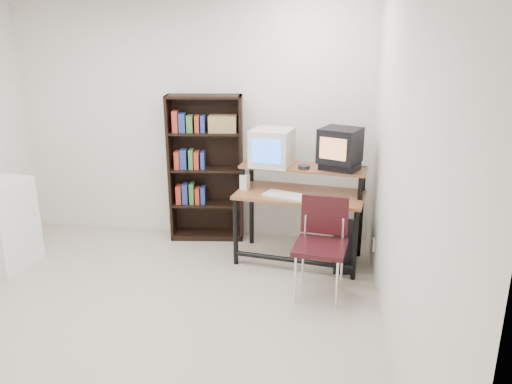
# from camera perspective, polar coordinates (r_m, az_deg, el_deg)

# --- Properties ---
(floor) EXTENTS (4.00, 4.00, 0.01)m
(floor) POSITION_cam_1_polar(r_m,az_deg,el_deg) (4.36, -13.24, -14.33)
(floor) COLOR beige
(floor) RESTS_ON ground
(back_wall) EXTENTS (4.00, 0.01, 2.60)m
(back_wall) POSITION_cam_1_polar(r_m,az_deg,el_deg) (5.70, -7.29, 7.80)
(back_wall) COLOR silver
(back_wall) RESTS_ON floor
(right_wall) EXTENTS (0.01, 4.00, 2.60)m
(right_wall) POSITION_cam_1_polar(r_m,az_deg,el_deg) (3.62, 16.34, 1.37)
(right_wall) COLOR silver
(right_wall) RESTS_ON floor
(computer_desk) EXTENTS (1.35, 0.83, 0.98)m
(computer_desk) POSITION_cam_1_polar(r_m,az_deg,el_deg) (5.06, 5.09, -0.46)
(computer_desk) COLOR brown
(computer_desk) RESTS_ON floor
(crt_monitor) EXTENTS (0.46, 0.47, 0.37)m
(crt_monitor) POSITION_cam_1_polar(r_m,az_deg,el_deg) (5.10, 1.84, 5.12)
(crt_monitor) COLOR beige
(crt_monitor) RESTS_ON computer_desk
(vcr) EXTENTS (0.43, 0.38, 0.08)m
(vcr) POSITION_cam_1_polar(r_m,az_deg,el_deg) (5.00, 9.54, 2.89)
(vcr) COLOR black
(vcr) RESTS_ON computer_desk
(crt_tv) EXTENTS (0.47, 0.47, 0.34)m
(crt_tv) POSITION_cam_1_polar(r_m,az_deg,el_deg) (4.96, 9.58, 5.27)
(crt_tv) COLOR black
(crt_tv) RESTS_ON vcr
(cd_spindle) EXTENTS (0.13, 0.13, 0.05)m
(cd_spindle) POSITION_cam_1_polar(r_m,az_deg,el_deg) (4.98, 5.49, 2.80)
(cd_spindle) COLOR #26262B
(cd_spindle) RESTS_ON computer_desk
(keyboard) EXTENTS (0.51, 0.37, 0.03)m
(keyboard) POSITION_cam_1_polar(r_m,az_deg,el_deg) (4.90, 3.62, -0.52)
(keyboard) COLOR beige
(keyboard) RESTS_ON computer_desk
(mousepad) EXTENTS (0.22, 0.18, 0.01)m
(mousepad) POSITION_cam_1_polar(r_m,az_deg,el_deg) (4.87, 8.58, -1.02)
(mousepad) COLOR black
(mousepad) RESTS_ON computer_desk
(mouse) EXTENTS (0.10, 0.07, 0.03)m
(mouse) POSITION_cam_1_polar(r_m,az_deg,el_deg) (4.88, 8.75, -0.74)
(mouse) COLOR white
(mouse) RESTS_ON mousepad
(desk_speaker) EXTENTS (0.10, 0.10, 0.17)m
(desk_speaker) POSITION_cam_1_polar(r_m,az_deg,el_deg) (5.10, -1.29, 1.04)
(desk_speaker) COLOR beige
(desk_speaker) RESTS_ON computer_desk
(pc_tower) EXTENTS (0.21, 0.45, 0.42)m
(pc_tower) POSITION_cam_1_polar(r_m,az_deg,el_deg) (5.16, 9.97, -6.09)
(pc_tower) COLOR black
(pc_tower) RESTS_ON floor
(school_chair) EXTENTS (0.51, 0.51, 0.89)m
(school_chair) POSITION_cam_1_polar(r_m,az_deg,el_deg) (4.48, 7.53, -5.06)
(school_chair) COLOR black
(school_chair) RESTS_ON floor
(bookshelf) EXTENTS (0.84, 0.36, 1.64)m
(bookshelf) POSITION_cam_1_polar(r_m,az_deg,el_deg) (5.61, -5.74, 2.97)
(bookshelf) COLOR black
(bookshelf) RESTS_ON floor
(mini_fridge) EXTENTS (0.62, 0.63, 0.90)m
(mini_fridge) POSITION_cam_1_polar(r_m,az_deg,el_deg) (5.62, -27.20, -3.23)
(mini_fridge) COLOR white
(mini_fridge) RESTS_ON floor
(wall_outlet) EXTENTS (0.02, 0.08, 0.12)m
(wall_outlet) POSITION_cam_1_polar(r_m,az_deg,el_deg) (5.02, 13.30, -5.87)
(wall_outlet) COLOR beige
(wall_outlet) RESTS_ON right_wall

